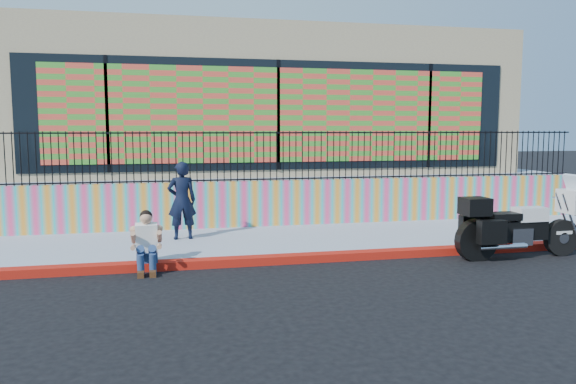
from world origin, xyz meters
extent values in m
plane|color=black|center=(0.00, 0.00, 0.00)|extent=(90.00, 90.00, 0.00)
cube|color=#AA100C|center=(0.00, 0.00, 0.07)|extent=(16.00, 0.30, 0.15)
cube|color=#909AAD|center=(0.00, 1.65, 0.07)|extent=(16.00, 3.00, 0.15)
cube|color=#FF437D|center=(0.00, 3.25, 0.70)|extent=(16.00, 0.20, 1.10)
cube|color=#909AAD|center=(0.00, 8.35, 0.62)|extent=(16.00, 10.00, 1.25)
cube|color=tan|center=(0.00, 8.15, 3.25)|extent=(14.00, 8.00, 4.00)
cube|color=black|center=(0.00, 4.13, 2.85)|extent=(12.60, 0.04, 2.80)
cube|color=#F14A35|center=(0.00, 4.10, 2.85)|extent=(11.48, 0.02, 2.40)
cylinder|color=black|center=(4.77, -0.58, 0.36)|extent=(0.73, 0.15, 0.73)
cylinder|color=black|center=(2.90, -0.58, 0.36)|extent=(0.73, 0.15, 0.73)
cube|color=black|center=(3.84, -0.58, 0.55)|extent=(1.04, 0.31, 0.37)
cube|color=silver|center=(3.78, -0.58, 0.44)|extent=(0.44, 0.37, 0.33)
cube|color=silver|center=(4.03, -0.58, 0.86)|extent=(0.60, 0.35, 0.26)
cube|color=black|center=(3.45, -0.58, 0.84)|extent=(0.60, 0.37, 0.13)
cube|color=silver|center=(4.97, -0.58, 1.08)|extent=(0.33, 0.57, 0.46)
cube|color=silver|center=(5.01, -0.58, 1.43)|extent=(0.20, 0.51, 0.37)
cube|color=black|center=(2.85, -0.58, 1.04)|extent=(0.48, 0.46, 0.33)
cube|color=black|center=(3.01, -0.91, 0.60)|extent=(0.53, 0.20, 0.44)
cube|color=black|center=(3.01, -0.25, 0.60)|extent=(0.53, 0.20, 0.44)
cube|color=silver|center=(4.77, -0.58, 0.47)|extent=(0.35, 0.18, 0.07)
imported|color=black|center=(-2.54, 2.00, 0.98)|extent=(0.64, 0.45, 1.67)
cube|color=navy|center=(-3.23, 0.01, 0.24)|extent=(0.36, 0.28, 0.18)
cube|color=white|center=(-3.23, -0.03, 0.59)|extent=(0.38, 0.27, 0.54)
sphere|color=tan|center=(-3.23, -0.07, 0.95)|extent=(0.21, 0.21, 0.21)
cube|color=#472814|center=(-3.33, -0.43, 0.05)|extent=(0.11, 0.26, 0.10)
cube|color=#472814|center=(-3.13, -0.43, 0.05)|extent=(0.11, 0.26, 0.10)
camera|label=1|loc=(-2.90, -10.09, 2.52)|focal=35.00mm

